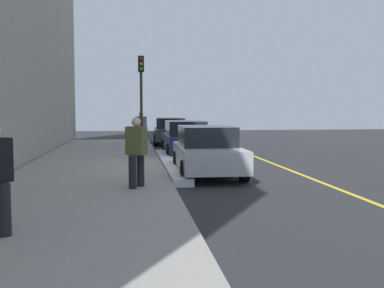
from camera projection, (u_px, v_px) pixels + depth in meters
name	position (u px, v px, depth m)	size (l,w,h in m)	color
ground_plane	(195.00, 172.00, 14.99)	(56.00, 56.00, 0.00)	#28282B
sidewalk	(92.00, 171.00, 14.56)	(28.00, 4.60, 0.15)	gray
lane_stripe_centre	(290.00, 170.00, 15.41)	(28.00, 0.14, 0.01)	gold
snow_bank_curb	(170.00, 164.00, 16.33)	(8.78, 0.56, 0.22)	white
parked_car_charcoal	(170.00, 131.00, 26.64)	(4.41, 2.03, 1.51)	black
parked_car_navy	(186.00, 138.00, 20.16)	(4.77, 1.91, 1.51)	black
parked_car_silver	(207.00, 151.00, 14.19)	(4.36, 1.96, 1.51)	black
pedestrian_grey_coat	(141.00, 128.00, 22.80)	(0.53, 0.55, 1.74)	black
pedestrian_olive_coat	(136.00, 150.00, 11.09)	(0.50, 0.54, 1.70)	black
traffic_light_pole	(141.00, 87.00, 20.48)	(0.35, 0.26, 4.23)	#2D2D19
rolling_suitcase	(141.00, 141.00, 23.38)	(0.34, 0.22, 0.85)	#191E38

